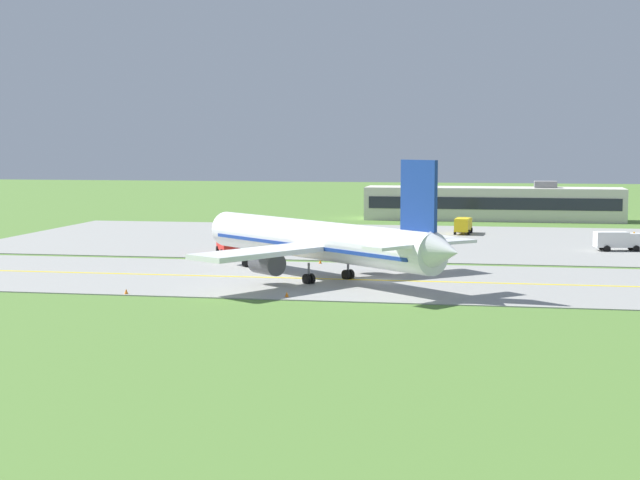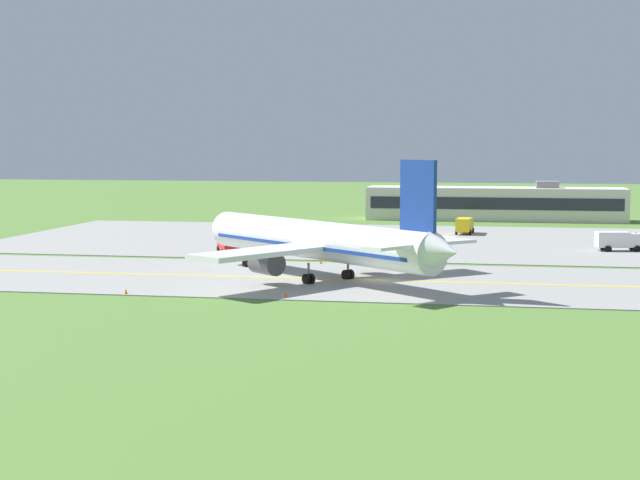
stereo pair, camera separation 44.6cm
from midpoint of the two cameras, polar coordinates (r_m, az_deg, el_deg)
ground_plane at (r=102.24m, az=3.24°, el=-2.38°), size 500.00×500.00×0.00m
taxiway_strip at (r=102.23m, az=3.24°, el=-2.36°), size 240.00×28.00×0.10m
apron_pad at (r=143.20m, az=9.30°, el=-0.12°), size 140.00×52.00×0.10m
taxiway_centreline at (r=102.23m, az=3.24°, el=-2.33°), size 220.00×0.60×0.01m
airplane_lead at (r=101.98m, az=-0.16°, el=-0.06°), size 32.57×29.74×12.70m
service_truck_baggage at (r=126.51m, az=-5.43°, el=-0.15°), size 4.45×6.29×2.60m
service_truck_fuel at (r=135.09m, az=16.70°, el=0.01°), size 6.29×3.25×2.60m
service_truck_catering at (r=154.88m, az=8.19°, el=0.89°), size 2.78×6.16×2.60m
terminal_building at (r=184.23m, az=9.90°, el=2.09°), size 46.67×9.30×7.23m
traffic_cone_near_edge at (r=115.93m, az=-0.10°, el=-1.27°), size 0.44×0.44×0.60m
traffic_cone_mid_edge at (r=94.72m, az=-11.25°, el=-2.95°), size 0.44×0.44×0.60m
traffic_cone_far_edge at (r=91.07m, az=-2.06°, el=-3.18°), size 0.44×0.44×0.60m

